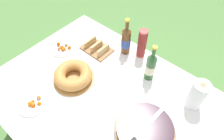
{
  "coord_description": "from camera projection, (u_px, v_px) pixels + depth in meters",
  "views": [
    {
      "loc": [
        0.49,
        -0.55,
        1.94
      ],
      "look_at": [
        -0.15,
        0.19,
        0.76
      ],
      "focal_mm": 32.0,
      "sensor_mm": 36.0,
      "label": 1
    }
  ],
  "objects": [
    {
      "name": "cider_bottle_green",
      "position": [
        151.0,
        67.0,
        1.47
      ],
      "size": [
        0.08,
        0.08,
        0.33
      ],
      "color": "#2D562D",
      "rests_on": "tablecloth"
    },
    {
      "name": "bread_board",
      "position": [
        97.0,
        48.0,
        1.75
      ],
      "size": [
        0.26,
        0.18,
        0.07
      ],
      "color": "olive",
      "rests_on": "tablecloth"
    },
    {
      "name": "bundt_cake",
      "position": [
        73.0,
        75.0,
        1.52
      ],
      "size": [
        0.32,
        0.32,
        0.1
      ],
      "color": "#B78447",
      "rests_on": "tablecloth"
    },
    {
      "name": "berry_tart",
      "position": [
        145.0,
        129.0,
        1.26
      ],
      "size": [
        0.39,
        0.39,
        0.06
      ],
      "color": "#38383D",
      "rests_on": "tablecloth"
    },
    {
      "name": "garden_table",
      "position": [
        111.0,
        106.0,
        1.47
      ],
      "size": [
        1.79,
        1.2,
        0.69
      ],
      "color": "brown",
      "rests_on": "ground_plane"
    },
    {
      "name": "cider_bottle_amber",
      "position": [
        126.0,
        40.0,
        1.65
      ],
      "size": [
        0.08,
        0.08,
        0.34
      ],
      "color": "brown",
      "rests_on": "tablecloth"
    },
    {
      "name": "cup_stack",
      "position": [
        142.0,
        44.0,
        1.62
      ],
      "size": [
        0.07,
        0.07,
        0.27
      ],
      "color": "#E04C47",
      "rests_on": "tablecloth"
    },
    {
      "name": "tablecloth",
      "position": [
        111.0,
        103.0,
        1.43
      ],
      "size": [
        1.8,
        1.21,
        0.1
      ],
      "color": "white",
      "rests_on": "garden_table"
    },
    {
      "name": "paper_towel_roll",
      "position": [
        197.0,
        95.0,
        1.32
      ],
      "size": [
        0.11,
        0.11,
        0.23
      ],
      "color": "white",
      "rests_on": "tablecloth"
    },
    {
      "name": "snack_plate_left",
      "position": [
        33.0,
        103.0,
        1.41
      ],
      "size": [
        0.23,
        0.23,
        0.05
      ],
      "color": "white",
      "rests_on": "tablecloth"
    },
    {
      "name": "snack_plate_near",
      "position": [
        64.0,
        48.0,
        1.76
      ],
      "size": [
        0.22,
        0.22,
        0.06
      ],
      "color": "white",
      "rests_on": "tablecloth"
    },
    {
      "name": "serving_knife",
      "position": [
        142.0,
        130.0,
        1.22
      ],
      "size": [
        0.05,
        0.38,
        0.01
      ],
      "rotation": [
        0.0,
        0.0,
        1.5
      ],
      "color": "silver",
      "rests_on": "berry_tart"
    },
    {
      "name": "ground_plane",
      "position": [
        111.0,
        139.0,
        1.96
      ],
      "size": [
        16.0,
        16.0,
        0.0
      ],
      "primitive_type": "plane",
      "color": "#568442"
    }
  ]
}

